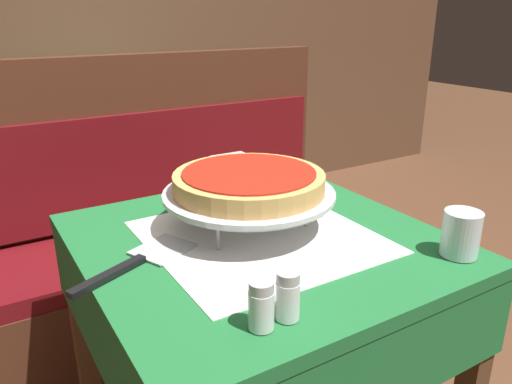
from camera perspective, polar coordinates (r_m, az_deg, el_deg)
name	(u,v)px	position (r m, az deg, el deg)	size (l,w,h in m)	color
dining_table_front	(260,285)	(1.16, 0.41, -10.53)	(0.75, 0.75, 0.75)	#1E6B33
dining_table_rear	(121,136)	(2.50, -15.13, 6.19)	(0.80, 0.80, 0.75)	#1E6B33
booth_bench	(146,267)	(1.91, -12.42, -8.33)	(1.63, 0.46, 1.07)	#4C2819
back_wall_panel	(50,13)	(3.01, -22.48, 18.37)	(6.00, 0.04, 2.40)	brown
pizza_pan_stand	(249,195)	(1.12, -0.80, -0.36)	(0.39, 0.39, 0.09)	#ADADB2
deep_dish_pizza	(249,181)	(1.11, -0.81, 1.23)	(0.34, 0.34, 0.05)	tan
pizza_server	(138,261)	(1.02, -13.34, -7.68)	(0.28, 0.17, 0.01)	#BCBCC1
water_glass_near	(461,234)	(1.08, 22.39, -4.41)	(0.08, 0.08, 0.09)	silver
salt_shaker	(261,305)	(0.79, 0.59, -12.82)	(0.04, 0.04, 0.08)	silver
pepper_shaker	(288,296)	(0.81, 3.65, -11.75)	(0.04, 0.04, 0.08)	silver
napkin_holder	(230,171)	(1.40, -2.98, 2.43)	(0.10, 0.05, 0.09)	#B2B2B7
condiment_caddy	(108,112)	(2.36, -16.53, 8.80)	(0.15, 0.15, 0.18)	black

